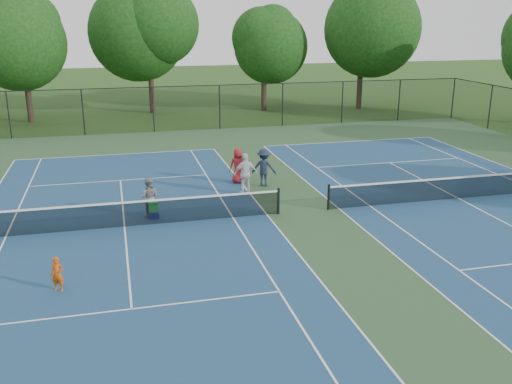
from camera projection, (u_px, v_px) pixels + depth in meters
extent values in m
plane|color=#234716|center=(303.00, 212.00, 22.79)|extent=(140.00, 140.00, 0.00)
cube|color=#2D502D|center=(303.00, 212.00, 22.78)|extent=(36.00, 36.00, 0.01)
cube|color=navy|center=(125.00, 227.00, 21.15)|extent=(10.97, 23.77, 0.00)
cube|color=white|center=(118.00, 154.00, 32.16)|extent=(10.97, 0.06, 0.00)
cube|color=white|center=(267.00, 215.00, 22.43)|extent=(0.06, 23.77, 0.00)
cube|color=white|center=(6.00, 237.00, 20.19)|extent=(0.06, 23.77, 0.00)
cube|color=white|center=(233.00, 217.00, 22.11)|extent=(0.06, 23.77, 0.00)
cube|color=white|center=(120.00, 180.00, 27.08)|extent=(8.23, 0.06, 0.00)
cube|color=white|center=(132.00, 309.00, 15.22)|extent=(8.23, 0.06, 0.00)
cube|color=white|center=(125.00, 227.00, 21.15)|extent=(0.06, 12.80, 0.00)
cylinder|color=black|center=(278.00, 201.00, 22.38)|extent=(0.10, 0.10, 1.07)
cube|color=black|center=(124.00, 215.00, 21.01)|extent=(11.90, 0.01, 0.90)
cube|color=white|center=(123.00, 203.00, 20.87)|extent=(11.90, 0.04, 0.07)
cube|color=navy|center=(458.00, 198.00, 24.41)|extent=(10.97, 23.77, 0.00)
cube|color=white|center=(349.00, 141.00, 35.42)|extent=(10.97, 0.06, 0.00)
cube|color=white|center=(339.00, 208.00, 23.13)|extent=(0.06, 23.77, 0.00)
cube|color=white|center=(370.00, 206.00, 23.45)|extent=(0.06, 23.77, 0.00)
cube|color=white|center=(390.00, 163.00, 30.34)|extent=(8.23, 0.06, 0.00)
cube|color=white|center=(458.00, 198.00, 24.41)|extent=(0.06, 12.80, 0.00)
cylinder|color=black|center=(329.00, 197.00, 22.87)|extent=(0.10, 0.10, 1.07)
cube|color=black|center=(460.00, 188.00, 24.28)|extent=(11.90, 0.01, 0.90)
cube|color=white|center=(461.00, 177.00, 24.14)|extent=(11.90, 0.04, 0.07)
cylinder|color=black|center=(9.00, 115.00, 35.86)|extent=(0.08, 0.08, 3.00)
cylinder|color=black|center=(83.00, 112.00, 36.91)|extent=(0.08, 0.08, 3.00)
cylinder|color=black|center=(153.00, 110.00, 37.96)|extent=(0.08, 0.08, 3.00)
cylinder|color=black|center=(220.00, 107.00, 39.01)|extent=(0.08, 0.08, 3.00)
cylinder|color=black|center=(283.00, 105.00, 40.06)|extent=(0.08, 0.08, 3.00)
cylinder|color=black|center=(342.00, 103.00, 41.11)|extent=(0.08, 0.08, 3.00)
cylinder|color=black|center=(399.00, 100.00, 42.16)|extent=(0.08, 0.08, 3.00)
cylinder|color=black|center=(453.00, 98.00, 43.21)|extent=(0.08, 0.08, 3.00)
cylinder|color=black|center=(490.00, 107.00, 39.04)|extent=(0.08, 0.08, 3.00)
cube|color=black|center=(220.00, 107.00, 39.01)|extent=(36.00, 0.01, 3.00)
cube|color=black|center=(219.00, 85.00, 38.57)|extent=(36.00, 0.05, 0.05)
cylinder|color=#2D2116|center=(28.00, 96.00, 41.42)|extent=(0.44, 0.44, 3.78)
sphere|color=black|center=(22.00, 43.00, 40.31)|extent=(6.80, 6.80, 6.80)
sphere|color=black|center=(21.00, 33.00, 40.11)|extent=(5.58, 5.58, 5.58)
sphere|color=black|center=(20.00, 23.00, 39.91)|extent=(4.35, 4.35, 4.35)
cylinder|color=#2D2116|center=(151.00, 87.00, 45.32)|extent=(0.44, 0.44, 4.14)
sphere|color=black|center=(149.00, 33.00, 44.08)|extent=(7.60, 7.60, 7.60)
sphere|color=black|center=(148.00, 24.00, 43.90)|extent=(6.23, 6.23, 6.23)
sphere|color=black|center=(148.00, 16.00, 43.71)|extent=(4.86, 4.86, 4.86)
cylinder|color=#2D2116|center=(264.00, 90.00, 46.60)|extent=(0.44, 0.44, 3.42)
sphere|color=black|center=(264.00, 47.00, 45.60)|extent=(6.00, 6.00, 6.00)
sphere|color=black|center=(264.00, 38.00, 45.39)|extent=(4.92, 4.92, 4.92)
sphere|color=black|center=(264.00, 29.00, 45.18)|extent=(3.84, 3.84, 3.84)
cylinder|color=#2D2116|center=(360.00, 83.00, 47.40)|extent=(0.44, 0.44, 4.32)
sphere|color=black|center=(363.00, 29.00, 46.13)|extent=(7.80, 7.80, 7.80)
sphere|color=black|center=(363.00, 21.00, 45.94)|extent=(6.40, 6.40, 6.40)
sphere|color=black|center=(364.00, 13.00, 45.76)|extent=(4.99, 4.99, 4.99)
imported|color=#CB4B0D|center=(57.00, 274.00, 16.10)|extent=(0.44, 0.36, 1.03)
imported|color=gray|center=(149.00, 197.00, 22.03)|extent=(0.90, 0.78, 1.57)
imported|color=silver|center=(246.00, 174.00, 24.81)|extent=(1.11, 0.53, 1.83)
imported|color=#1B263B|center=(264.00, 168.00, 26.01)|extent=(1.29, 1.05, 1.74)
imported|color=maroon|center=(238.00, 166.00, 26.49)|extent=(0.81, 0.53, 1.64)
cube|color=navy|center=(154.00, 215.00, 21.98)|extent=(0.40, 0.29, 0.29)
cube|color=green|center=(153.00, 207.00, 21.88)|extent=(0.35, 0.28, 0.39)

